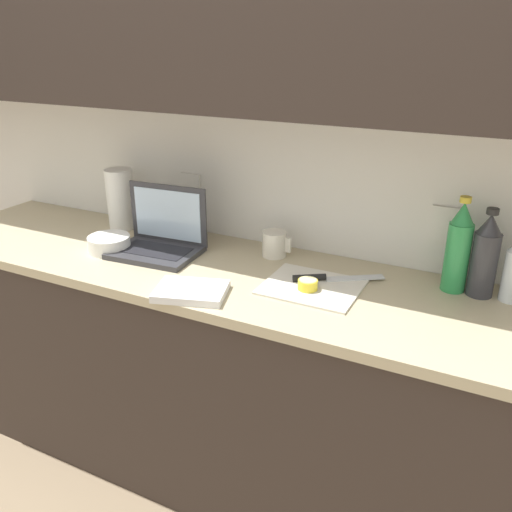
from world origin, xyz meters
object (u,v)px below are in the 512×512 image
Objects in this scene: cutting_board at (313,286)px; knife at (322,278)px; laptop at (160,237)px; bottle_oil_tall at (485,256)px; measuring_cup at (275,244)px; lemon_half_cut at (308,284)px; bottle_green_soda at (458,248)px; paper_towel_roll at (121,199)px; bowl_white at (109,244)px.

cutting_board is 1.12× the size of knife.
knife is at bearing -2.61° from laptop.
measuring_cup is at bearing 179.99° from bottle_oil_tall.
lemon_half_cut is (0.62, -0.07, -0.03)m from laptop.
bottle_green_soda is (0.39, 0.14, 0.13)m from knife.
bottle_oil_tall is (0.47, 0.14, 0.11)m from knife.
lemon_half_cut is 0.55m from bottle_oil_tall.
paper_towel_roll is at bearing -179.94° from bottle_green_soda.
paper_towel_roll reaches higher than cutting_board.
bowl_white is at bearing 153.86° from knife.
paper_towel_roll is at bearing 138.87° from knife.
cutting_board is 0.99× the size of bottle_green_soda.
lemon_half_cut is 0.22× the size of bottle_oil_tall.
bottle_green_soda reaches higher than lemon_half_cut.
knife is 0.96× the size of bottle_oil_tall.
knife is 0.09m from lemon_half_cut.
knife is 1.10× the size of paper_towel_roll.
knife is at bearing -163.89° from bottle_oil_tall.
cutting_board is 0.80m from bowl_white.
bowl_white is at bearing -169.03° from bottle_green_soda.
paper_towel_roll is (-0.31, 0.15, 0.07)m from laptop.
laptop is 0.63m from lemon_half_cut.
laptop is 1.17× the size of bottle_oil_tall.
bottle_green_soda reaches higher than knife.
laptop reaches higher than cutting_board.
bowl_white is (-0.80, -0.05, 0.02)m from cutting_board.
paper_towel_roll is (-0.93, 0.22, 0.10)m from lemon_half_cut.
paper_towel_roll is (-1.34, -0.00, -0.02)m from bottle_green_soda.
bottle_oil_tall is 1.42m from paper_towel_roll.
bottle_oil_tall reaches higher than lemon_half_cut.
measuring_cup is at bearing 134.62° from lemon_half_cut.
lemon_half_cut is 0.20× the size of bottle_green_soda.
cutting_board is 0.29m from measuring_cup.
knife is 0.28m from measuring_cup.
bowl_white is at bearing -179.13° from lemon_half_cut.
bottle_green_soda reaches higher than cutting_board.
bottle_green_soda reaches higher than bottle_oil_tall.
bottle_green_soda is (0.41, 0.19, 0.14)m from cutting_board.
bottle_green_soda reaches higher than laptop.
laptop is at bearing -171.60° from bottle_green_soda.
bowl_white is (-0.58, -0.23, -0.02)m from measuring_cup.
knife is at bearing -160.83° from bottle_green_soda.
laptop reaches higher than measuring_cup.
lemon_half_cut is 0.31m from measuring_cup.
paper_towel_roll is (-1.42, -0.00, -0.01)m from bottle_oil_tall.
bottle_green_soda is at bearing -180.00° from bottle_oil_tall.
laptop is at bearing 24.79° from bowl_white.
cutting_board is at bearing -11.31° from paper_towel_roll.
bowl_white reaches higher than cutting_board.
lemon_half_cut is 0.58× the size of measuring_cup.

